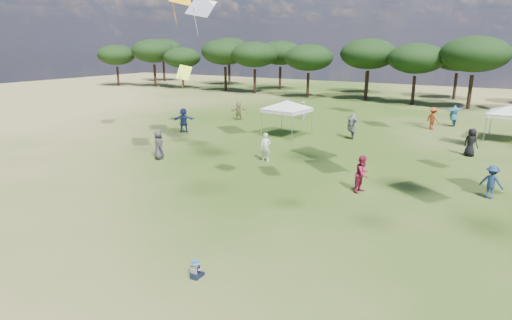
{
  "coord_description": "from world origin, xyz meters",
  "views": [
    {
      "loc": [
        7.37,
        -6.48,
        6.71
      ],
      "look_at": [
        -0.16,
        6.0,
        2.74
      ],
      "focal_mm": 30.0,
      "sensor_mm": 36.0,
      "label": 1
    }
  ],
  "objects": [
    {
      "name": "ground",
      "position": [
        0.0,
        0.0,
        0.0
      ],
      "size": [
        140.0,
        140.0,
        0.0
      ],
      "primitive_type": "plane",
      "color": "#365218",
      "rests_on": "ground"
    },
    {
      "name": "tree_line",
      "position": [
        2.39,
        47.41,
        5.42
      ],
      "size": [
        108.78,
        17.63,
        7.77
      ],
      "color": "black",
      "rests_on": "ground"
    },
    {
      "name": "tent_left",
      "position": [
        -7.01,
        21.82,
        2.54
      ],
      "size": [
        5.83,
        5.83,
        2.97
      ],
      "rotation": [
        0.0,
        0.0,
        -0.11
      ],
      "color": "gray",
      "rests_on": "ground"
    },
    {
      "name": "toddler",
      "position": [
        0.0,
        2.29,
        0.26
      ],
      "size": [
        0.4,
        0.44,
        0.59
      ],
      "rotation": [
        0.0,
        0.0,
        0.06
      ],
      "color": "black",
      "rests_on": "ground"
    },
    {
      "name": "festival_crowd",
      "position": [
        -1.44,
        22.96,
        0.89
      ],
      "size": [
        28.89,
        22.12,
        1.91
      ],
      "color": "#4E4E54",
      "rests_on": "ground"
    }
  ]
}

